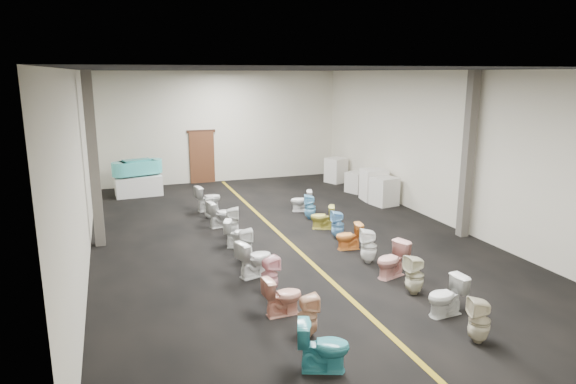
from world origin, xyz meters
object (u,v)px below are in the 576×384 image
object	(u,v)px
toilet_left_9	(209,207)
toilet_right_2	(415,275)
toilet_left_6	(238,234)
toilet_left_10	(208,198)
appliance_crate_b	(374,185)
toilet_left_4	(255,258)
toilet_left_0	(323,346)
appliance_crate_d	(336,170)
toilet_right_5	(349,236)
toilet_left_1	(307,316)
toilet_right_6	(338,225)
toilet_left_3	(270,275)
toilet_right_3	(392,260)
toilet_right_7	(322,217)
toilet_right_4	(369,246)
toilet_right_9	(301,201)
bathtub	(137,167)
toilet_left_5	(245,245)
toilet_left_2	(283,296)
toilet_right_8	(310,207)
appliance_crate_a	(384,191)
toilet_left_8	(221,214)
toilet_right_1	(446,296)
toilet_left_7	(232,222)
display_table	(139,186)
toilet_right_0	(479,321)

from	to	relation	value
toilet_left_9	toilet_right_2	xyz separation A→B (m)	(2.89, -6.98, 0.07)
toilet_left_6	toilet_left_10	size ratio (longest dim) A/B	0.87
appliance_crate_b	toilet_left_6	xyz separation A→B (m)	(-5.76, -3.35, -0.19)
toilet_left_4	toilet_left_6	size ratio (longest dim) A/B	1.14
toilet_left_0	toilet_left_9	distance (m)	8.89
appliance_crate_d	toilet_right_5	world-z (taller)	appliance_crate_d
toilet_left_1	toilet_right_6	distance (m)	5.47
toilet_left_9	toilet_left_3	bearing A→B (deg)	-172.49
toilet_left_10	toilet_right_3	size ratio (longest dim) A/B	1.05
toilet_right_2	toilet_right_7	distance (m)	4.78
toilet_left_0	toilet_right_4	size ratio (longest dim) A/B	0.95
toilet_left_3	toilet_right_4	xyz separation A→B (m)	(2.72, 0.84, 0.03)
toilet_left_1	toilet_right_9	size ratio (longest dim) A/B	1.09
bathtub	toilet_left_4	bearing A→B (deg)	-94.56
toilet_left_0	toilet_right_7	bearing A→B (deg)	-1.70
toilet_left_3	toilet_right_2	bearing A→B (deg)	-122.93
toilet_left_5	toilet_right_3	distance (m)	3.47
toilet_left_2	toilet_right_8	world-z (taller)	toilet_right_8
toilet_left_9	toilet_right_2	distance (m)	7.55
toilet_left_2	toilet_right_2	bearing A→B (deg)	-94.26
appliance_crate_a	toilet_left_2	xyz separation A→B (m)	(-5.90, -6.59, -0.11)
toilet_left_3	toilet_left_5	bearing A→B (deg)	-11.44
toilet_left_4	toilet_left_5	world-z (taller)	toilet_left_4
appliance_crate_d	toilet_left_8	bearing A→B (deg)	-141.61
appliance_crate_b	toilet_right_4	xyz separation A→B (m)	(-3.12, -5.48, -0.13)
toilet_right_2	toilet_right_6	xyz separation A→B (m)	(0.05, 3.84, -0.03)
appliance_crate_d	toilet_right_9	world-z (taller)	appliance_crate_d
appliance_crate_b	toilet_right_7	size ratio (longest dim) A/B	1.58
toilet_right_2	toilet_right_6	world-z (taller)	toilet_right_2
bathtub	toilet_right_6	xyz separation A→B (m)	(4.81, -7.00, -0.68)
toilet_right_1	toilet_right_6	xyz separation A→B (m)	(0.01, 4.84, 0.01)
toilet_right_2	toilet_right_6	bearing A→B (deg)	178.54
toilet_left_0	toilet_right_2	size ratio (longest dim) A/B	0.96
bathtub	toilet_right_7	distance (m)	7.74
toilet_left_6	toilet_left_7	bearing A→B (deg)	20.49
toilet_left_3	toilet_right_8	distance (m)	5.56
toilet_right_3	toilet_left_0	bearing A→B (deg)	-63.19
toilet_left_0	toilet_right_2	distance (m)	3.42
appliance_crate_a	toilet_left_10	world-z (taller)	appliance_crate_a
display_table	toilet_right_3	size ratio (longest dim) A/B	2.05
appliance_crate_a	toilet_left_4	bearing A→B (deg)	-141.95
appliance_crate_d	toilet_left_8	distance (m)	7.42
toilet_left_3	toilet_left_8	size ratio (longest dim) A/B	1.00
appliance_crate_b	toilet_right_4	world-z (taller)	appliance_crate_b
toilet_left_8	toilet_left_0	bearing A→B (deg)	167.65
toilet_right_7	toilet_left_2	bearing A→B (deg)	-7.61
toilet_left_6	toilet_right_4	world-z (taller)	toilet_right_4
toilet_left_6	toilet_right_6	bearing A→B (deg)	-71.75
appliance_crate_a	toilet_left_1	bearing A→B (deg)	-127.51
toilet_right_0	toilet_right_3	bearing A→B (deg)	-164.60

